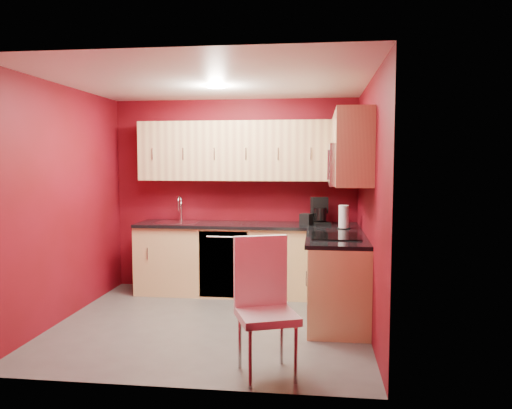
% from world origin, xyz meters
% --- Properties ---
extents(floor, '(3.20, 3.20, 0.00)m').
position_xyz_m(floor, '(0.00, 0.00, 0.00)').
color(floor, '#524F4C').
rests_on(floor, ground).
extents(ceiling, '(3.20, 3.20, 0.00)m').
position_xyz_m(ceiling, '(0.00, 0.00, 2.50)').
color(ceiling, white).
rests_on(ceiling, wall_back).
extents(wall_back, '(3.20, 0.00, 3.20)m').
position_xyz_m(wall_back, '(0.00, 1.50, 1.25)').
color(wall_back, maroon).
rests_on(wall_back, floor).
extents(wall_front, '(3.20, 0.00, 3.20)m').
position_xyz_m(wall_front, '(0.00, -1.50, 1.25)').
color(wall_front, maroon).
rests_on(wall_front, floor).
extents(wall_left, '(0.00, 3.00, 3.00)m').
position_xyz_m(wall_left, '(-1.60, 0.00, 1.25)').
color(wall_left, maroon).
rests_on(wall_left, floor).
extents(wall_right, '(0.00, 3.00, 3.00)m').
position_xyz_m(wall_right, '(1.60, 0.00, 1.25)').
color(wall_right, maroon).
rests_on(wall_right, floor).
extents(base_cabinets_back, '(2.80, 0.60, 0.87)m').
position_xyz_m(base_cabinets_back, '(0.20, 1.20, 0.43)').
color(base_cabinets_back, '#E4C482').
rests_on(base_cabinets_back, floor).
extents(base_cabinets_right, '(0.60, 1.30, 0.87)m').
position_xyz_m(base_cabinets_right, '(1.30, 0.25, 0.43)').
color(base_cabinets_right, '#E4C482').
rests_on(base_cabinets_right, floor).
extents(countertop_back, '(2.80, 0.63, 0.04)m').
position_xyz_m(countertop_back, '(0.20, 1.19, 0.89)').
color(countertop_back, black).
rests_on(countertop_back, base_cabinets_back).
extents(countertop_right, '(0.63, 1.27, 0.04)m').
position_xyz_m(countertop_right, '(1.29, 0.23, 0.89)').
color(countertop_right, black).
rests_on(countertop_right, base_cabinets_right).
extents(upper_cabinets_back, '(2.80, 0.35, 0.75)m').
position_xyz_m(upper_cabinets_back, '(0.20, 1.32, 1.83)').
color(upper_cabinets_back, '#D7B87A').
rests_on(upper_cabinets_back, wall_back).
extents(upper_cabinets_right, '(0.35, 1.55, 0.75)m').
position_xyz_m(upper_cabinets_right, '(1.42, 0.44, 1.89)').
color(upper_cabinets_right, '#D7B87A').
rests_on(upper_cabinets_right, wall_right).
extents(microwave, '(0.42, 0.76, 0.42)m').
position_xyz_m(microwave, '(1.39, 0.20, 1.66)').
color(microwave, silver).
rests_on(microwave, upper_cabinets_right).
extents(cooktop, '(0.50, 0.55, 0.01)m').
position_xyz_m(cooktop, '(1.28, 0.20, 0.92)').
color(cooktop, black).
rests_on(cooktop, countertop_right).
extents(sink, '(0.52, 0.42, 0.35)m').
position_xyz_m(sink, '(-0.70, 1.20, 0.94)').
color(sink, silver).
rests_on(sink, countertop_back).
extents(dishwasher_front, '(0.60, 0.02, 0.82)m').
position_xyz_m(dishwasher_front, '(-0.05, 0.91, 0.43)').
color(dishwasher_front, black).
rests_on(dishwasher_front, base_cabinets_back).
extents(downlight, '(0.20, 0.20, 0.01)m').
position_xyz_m(downlight, '(0.00, 0.30, 2.48)').
color(downlight, white).
rests_on(downlight, ceiling).
extents(coffee_maker, '(0.27, 0.31, 0.34)m').
position_xyz_m(coffee_maker, '(1.13, 1.19, 1.08)').
color(coffee_maker, black).
rests_on(coffee_maker, countertop_back).
extents(napkin_holder, '(0.17, 0.17, 0.14)m').
position_xyz_m(napkin_holder, '(0.95, 1.14, 0.98)').
color(napkin_holder, black).
rests_on(napkin_holder, countertop_back).
extents(paper_towel, '(0.17, 0.17, 0.27)m').
position_xyz_m(paper_towel, '(1.39, 0.85, 1.05)').
color(paper_towel, silver).
rests_on(paper_towel, countertop_right).
extents(dining_chair, '(0.57, 0.59, 1.09)m').
position_xyz_m(dining_chair, '(0.70, -1.20, 0.55)').
color(dining_chair, white).
rests_on(dining_chair, floor).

